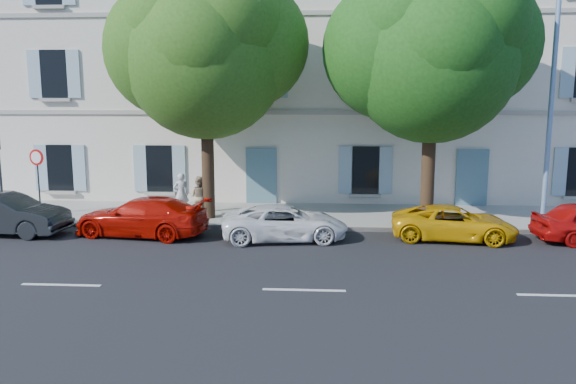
# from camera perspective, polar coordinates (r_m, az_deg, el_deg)

# --- Properties ---
(ground) EXTENTS (90.00, 90.00, 0.00)m
(ground) POSITION_cam_1_polar(r_m,az_deg,el_deg) (17.50, 2.11, -5.62)
(ground) COLOR black
(sidewalk) EXTENTS (36.00, 4.50, 0.15)m
(sidewalk) POSITION_cam_1_polar(r_m,az_deg,el_deg) (21.81, 2.42, -2.41)
(sidewalk) COLOR #A09E96
(sidewalk) RESTS_ON ground
(kerb) EXTENTS (36.00, 0.16, 0.16)m
(kerb) POSITION_cam_1_polar(r_m,az_deg,el_deg) (19.69, 2.29, -3.68)
(kerb) COLOR #9E998E
(kerb) RESTS_ON ground
(building) EXTENTS (28.00, 7.00, 12.00)m
(building) POSITION_cam_1_polar(r_m,az_deg,el_deg) (27.14, 2.78, 12.46)
(building) COLOR beige
(building) RESTS_ON ground
(car_dark_sedan) EXTENTS (4.32, 1.80, 1.39)m
(car_dark_sedan) POSITION_cam_1_polar(r_m,az_deg,el_deg) (21.23, -26.79, -2.04)
(car_dark_sedan) COLOR black
(car_dark_sedan) RESTS_ON ground
(car_red_coupe) EXTENTS (4.72, 2.53, 1.30)m
(car_red_coupe) POSITION_cam_1_polar(r_m,az_deg,el_deg) (19.43, -14.65, -2.44)
(car_red_coupe) COLOR #AC0D04
(car_red_coupe) RESTS_ON ground
(car_white_coupe) EXTENTS (4.30, 2.40, 1.14)m
(car_white_coupe) POSITION_cam_1_polar(r_m,az_deg,el_deg) (18.26, -0.32, -3.14)
(car_white_coupe) COLOR white
(car_white_coupe) RESTS_ON ground
(car_yellow_supercar) EXTENTS (4.18, 2.30, 1.11)m
(car_yellow_supercar) POSITION_cam_1_polar(r_m,az_deg,el_deg) (19.07, 16.49, -3.03)
(car_yellow_supercar) COLOR #DEA009
(car_yellow_supercar) RESTS_ON ground
(tree_left) EXTENTS (5.86, 5.86, 9.09)m
(tree_left) POSITION_cam_1_polar(r_m,az_deg,el_deg) (20.90, -8.39, 13.31)
(tree_left) COLOR #3A2819
(tree_left) RESTS_ON sidewalk
(tree_right) EXTENTS (5.83, 5.83, 8.98)m
(tree_right) POSITION_cam_1_polar(r_m,az_deg,el_deg) (20.32, 14.47, 12.99)
(tree_right) COLOR #3A2819
(tree_right) RESTS_ON sidewalk
(road_sign) EXTENTS (0.59, 0.18, 2.58)m
(road_sign) POSITION_cam_1_polar(r_m,az_deg,el_deg) (22.61, -24.11, 2.17)
(road_sign) COLOR #383A3D
(road_sign) RESTS_ON sidewalk
(street_lamp) EXTENTS (0.31, 1.82, 8.56)m
(street_lamp) POSITION_cam_1_polar(r_m,az_deg,el_deg) (20.99, 25.46, 9.77)
(street_lamp) COLOR #7293BF
(street_lamp) RESTS_ON sidewalk
(pedestrian_a) EXTENTS (0.69, 0.58, 1.61)m
(pedestrian_a) POSITION_cam_1_polar(r_m,az_deg,el_deg) (21.92, -10.79, -0.17)
(pedestrian_a) COLOR silver
(pedestrian_a) RESTS_ON sidewalk
(pedestrian_b) EXTENTS (0.90, 0.79, 1.56)m
(pedestrian_b) POSITION_cam_1_polar(r_m,az_deg,el_deg) (21.26, -9.01, -0.49)
(pedestrian_b) COLOR tan
(pedestrian_b) RESTS_ON sidewalk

